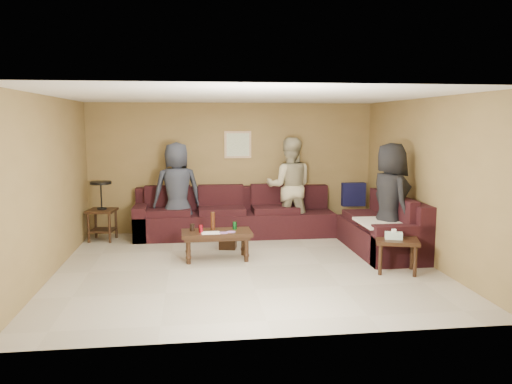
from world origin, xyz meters
TOP-DOWN VIEW (x-y plane):
  - room at (0.00, 0.00)m, footprint 5.60×5.50m
  - sectional_sofa at (0.81, 1.52)m, footprint 4.65×2.90m
  - coffee_table at (-0.42, 0.45)m, footprint 1.09×0.57m
  - end_table_left at (-2.42, 1.99)m, footprint 0.54×0.54m
  - side_table_right at (2.09, -0.54)m, footprint 0.71×0.64m
  - waste_bin at (-0.20, 1.12)m, footprint 0.33×0.33m
  - wall_art at (0.10, 2.48)m, footprint 0.52×0.04m
  - person_left at (-1.06, 1.98)m, footprint 0.97×0.75m
  - person_middle at (1.04, 2.03)m, footprint 1.00×0.84m
  - person_right at (2.32, 0.30)m, footprint 0.70×0.96m

SIDE VIEW (x-z plane):
  - waste_bin at x=-0.20m, z-range 0.00..0.33m
  - sectional_sofa at x=0.81m, z-range -0.16..0.81m
  - coffee_table at x=-0.42m, z-range 0.02..0.75m
  - side_table_right at x=2.09m, z-range 0.10..0.73m
  - end_table_left at x=-2.42m, z-range 0.03..1.10m
  - person_left at x=-1.06m, z-range 0.00..1.78m
  - person_right at x=2.32m, z-range 0.00..1.82m
  - person_middle at x=1.04m, z-range 0.00..1.85m
  - room at x=0.00m, z-range 0.41..2.91m
  - wall_art at x=0.10m, z-range 1.44..1.96m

